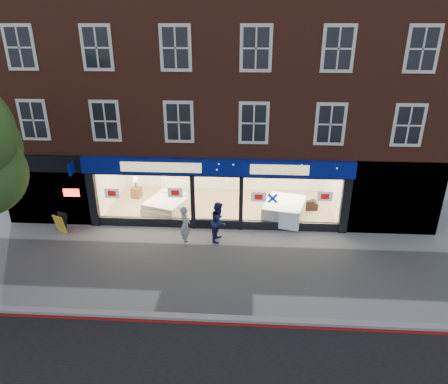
# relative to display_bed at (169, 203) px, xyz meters

# --- Properties ---
(ground) EXTENTS (120.00, 120.00, 0.00)m
(ground) POSITION_rel_display_bed_xyz_m (2.46, -4.58, -0.44)
(ground) COLOR gray
(ground) RESTS_ON ground
(kerb_line) EXTENTS (60.00, 0.10, 0.01)m
(kerb_line) POSITION_rel_display_bed_xyz_m (2.46, -7.68, -0.44)
(kerb_line) COLOR #8C0A07
(kerb_line) RESTS_ON ground
(kerb_stone) EXTENTS (60.00, 0.25, 0.12)m
(kerb_stone) POSITION_rel_display_bed_xyz_m (2.46, -7.48, -0.38)
(kerb_stone) COLOR gray
(kerb_stone) RESTS_ON ground
(showroom_floor) EXTENTS (11.00, 4.50, 0.10)m
(showroom_floor) POSITION_rel_display_bed_xyz_m (2.46, 0.67, -0.39)
(showroom_floor) COLOR tan
(showroom_floor) RESTS_ON ground
(building) EXTENTS (19.00, 8.26, 10.30)m
(building) POSITION_rel_display_bed_xyz_m (2.45, 2.36, 6.23)
(building) COLOR #5F2C1D
(building) RESTS_ON ground
(display_bed) EXTENTS (2.38, 2.62, 1.22)m
(display_bed) POSITION_rel_display_bed_xyz_m (0.00, 0.00, 0.00)
(display_bed) COLOR white
(display_bed) RESTS_ON showroom_floor
(bedside_table) EXTENTS (0.55, 0.55, 0.55)m
(bedside_table) POSITION_rel_display_bed_xyz_m (-1.94, 1.38, -0.07)
(bedside_table) COLOR brown
(bedside_table) RESTS_ON showroom_floor
(mattress_stack) EXTENTS (2.18, 2.49, 0.84)m
(mattress_stack) POSITION_rel_display_bed_xyz_m (5.49, -0.58, 0.08)
(mattress_stack) COLOR white
(mattress_stack) RESTS_ON showroom_floor
(sofa) EXTENTS (1.81, 0.89, 0.51)m
(sofa) POSITION_rel_display_bed_xyz_m (6.29, 0.55, -0.09)
(sofa) COLOR black
(sofa) RESTS_ON showroom_floor
(a_board) EXTENTS (0.68, 0.58, 0.89)m
(a_board) POSITION_rel_display_bed_xyz_m (-4.27, -2.33, 0.00)
(a_board) COLOR gold
(a_board) RESTS_ON ground
(pedestrian_grey) EXTENTS (0.54, 0.69, 1.68)m
(pedestrian_grey) POSITION_rel_display_bed_xyz_m (1.27, -2.93, 0.40)
(pedestrian_grey) COLOR #9FA2A7
(pedestrian_grey) RESTS_ON ground
(pedestrian_blue) EXTENTS (0.77, 0.93, 1.73)m
(pedestrian_blue) POSITION_rel_display_bed_xyz_m (2.62, -2.55, 0.42)
(pedestrian_blue) COLOR #1A204B
(pedestrian_blue) RESTS_ON ground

